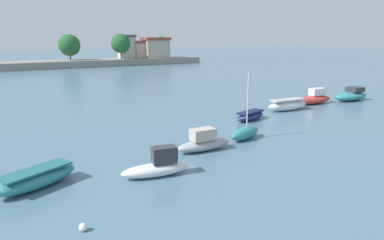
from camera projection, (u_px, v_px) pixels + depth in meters
The scene contains 11 objects.
moored_boat_2 at pixel (37, 179), 18.39m from camera, with size 4.78×3.29×1.03m.
moored_boat_3 at pixel (158, 166), 19.89m from camera, with size 4.09×1.66×1.72m.
moored_boat_4 at pixel (204, 142), 24.33m from camera, with size 4.23×1.32×1.60m.
moored_boat_5 at pixel (245, 133), 26.99m from camera, with size 3.48×1.99×5.29m.
moored_boat_6 at pixel (250, 116), 33.17m from camera, with size 4.12×2.33×0.87m.
moored_boat_7 at pixel (287, 105), 37.36m from camera, with size 5.12×1.70×1.24m.
moored_boat_8 at pixel (314, 98), 40.98m from camera, with size 5.33×1.95×1.84m.
moored_boat_9 at pixel (352, 95), 43.15m from camera, with size 5.34×2.18×1.66m.
mooring_buoy_1 at pixel (359, 89), 51.94m from camera, with size 0.27×0.27×0.27m, color white.
mooring_buoy_2 at pixel (83, 227), 14.33m from camera, with size 0.35×0.35×0.35m, color white.
distant_shoreline at pixel (10, 58), 81.79m from camera, with size 101.09×9.48×8.45m.
Camera 1 is at (-1.19, -7.61, 7.94)m, focal length 32.25 mm.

